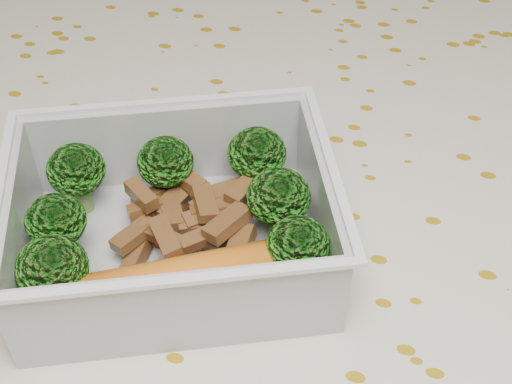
# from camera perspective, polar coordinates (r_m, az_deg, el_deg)

# --- Properties ---
(dining_table) EXTENTS (1.40, 0.90, 0.75)m
(dining_table) POSITION_cam_1_polar(r_m,az_deg,el_deg) (0.48, -1.14, -9.93)
(dining_table) COLOR brown
(dining_table) RESTS_ON ground
(tablecloth) EXTENTS (1.46, 0.96, 0.19)m
(tablecloth) POSITION_cam_1_polar(r_m,az_deg,el_deg) (0.44, -1.23, -6.09)
(tablecloth) COLOR beige
(tablecloth) RESTS_ON dining_table
(lunch_container) EXTENTS (0.21, 0.18, 0.06)m
(lunch_container) POSITION_cam_1_polar(r_m,az_deg,el_deg) (0.38, -6.53, -3.16)
(lunch_container) COLOR silver
(lunch_container) RESTS_ON tablecloth
(broccoli_florets) EXTENTS (0.16, 0.14, 0.04)m
(broccoli_florets) POSITION_cam_1_polar(r_m,az_deg,el_deg) (0.38, -6.86, -0.89)
(broccoli_florets) COLOR #608C3F
(broccoli_florets) RESTS_ON lunch_container
(meat_pile) EXTENTS (0.08, 0.08, 0.03)m
(meat_pile) POSITION_cam_1_polar(r_m,az_deg,el_deg) (0.39, -5.28, -1.90)
(meat_pile) COLOR brown
(meat_pile) RESTS_ON lunch_container
(sausage) EXTENTS (0.13, 0.08, 0.03)m
(sausage) POSITION_cam_1_polar(r_m,az_deg,el_deg) (0.36, -5.66, -7.10)
(sausage) COLOR #C76318
(sausage) RESTS_ON lunch_container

